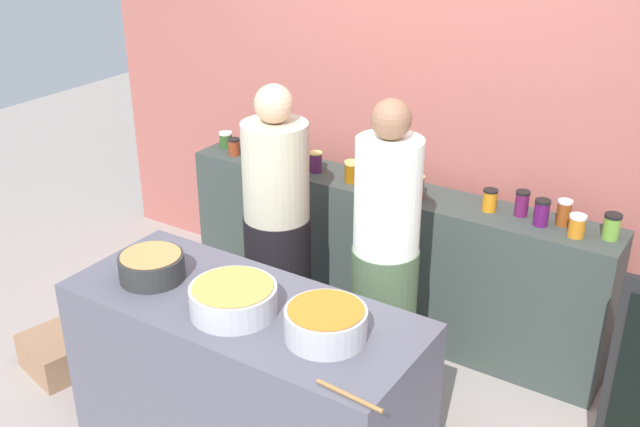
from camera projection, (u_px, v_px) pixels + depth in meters
name	position (u px, v px, depth m)	size (l,w,h in m)	color
ground	(284.00, 416.00, 3.99)	(12.00, 12.00, 0.00)	#9D918B
storefront_wall	(420.00, 79.00, 4.46)	(4.80, 0.12, 3.00)	#A55850
display_shelf	(386.00, 256.00, 4.63)	(2.70, 0.36, 0.93)	#36403C
prep_table	(246.00, 380.00, 3.58)	(1.70, 0.70, 0.86)	#545462
preserve_jar_0	(226.00, 140.00, 5.04)	(0.09, 0.09, 0.11)	#2D5222
preserve_jar_1	(234.00, 147.00, 4.90)	(0.08, 0.08, 0.11)	maroon
preserve_jar_2	(260.00, 152.00, 4.82)	(0.07, 0.07, 0.11)	#304D29
preserve_jar_3	(281.00, 151.00, 4.84)	(0.07, 0.07, 0.11)	#4A2057
preserve_jar_4	(299.00, 159.00, 4.66)	(0.08, 0.08, 0.14)	brown
preserve_jar_5	(316.00, 162.00, 4.63)	(0.08, 0.08, 0.13)	#4B1C45
preserve_jar_6	(352.00, 172.00, 4.49)	(0.09, 0.09, 0.13)	#864E0B
preserve_jar_7	(396.00, 177.00, 4.43)	(0.08, 0.08, 0.12)	olive
preserve_jar_8	(416.00, 187.00, 4.26)	(0.09, 0.09, 0.14)	#90430B
preserve_jar_9	(490.00, 200.00, 4.12)	(0.08, 0.08, 0.12)	orange
preserve_jar_10	(522.00, 203.00, 4.05)	(0.08, 0.08, 0.14)	#5A1745
preserve_jar_11	(542.00, 212.00, 3.95)	(0.08, 0.08, 0.14)	#501250
preserve_jar_12	(564.00, 212.00, 3.95)	(0.08, 0.08, 0.14)	brown
preserve_jar_13	(577.00, 226.00, 3.83)	(0.09, 0.09, 0.12)	orange
preserve_jar_14	(612.00, 226.00, 3.81)	(0.09, 0.09, 0.14)	#649934
cooking_pot_left	(152.00, 267.00, 3.58)	(0.31, 0.31, 0.13)	#2D2D2D
cooking_pot_center	(233.00, 299.00, 3.31)	(0.39, 0.39, 0.13)	#B7B7BC
cooking_pot_right	(326.00, 324.00, 3.13)	(0.35, 0.35, 0.14)	#B7B7BC
wooden_spoon	(349.00, 396.00, 2.80)	(0.02, 0.02, 0.30)	#9E703D
cook_with_tongs	(277.00, 241.00, 4.22)	(0.38, 0.38, 1.64)	black
cook_in_cap	(385.00, 277.00, 3.78)	(0.34, 0.34, 1.70)	#485F40
bread_crate	(55.00, 355.00, 4.32)	(0.39, 0.28, 0.21)	#976F50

